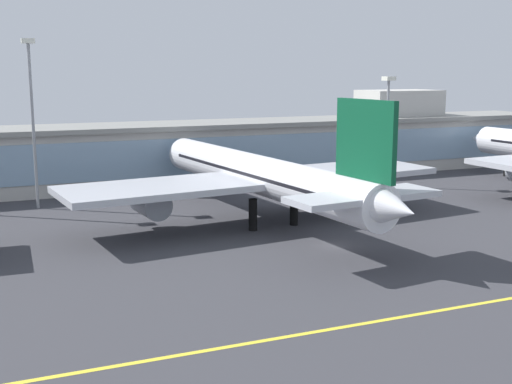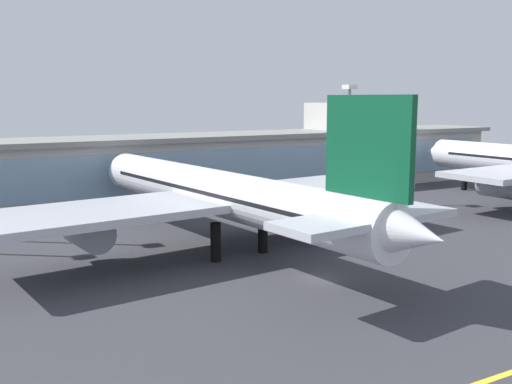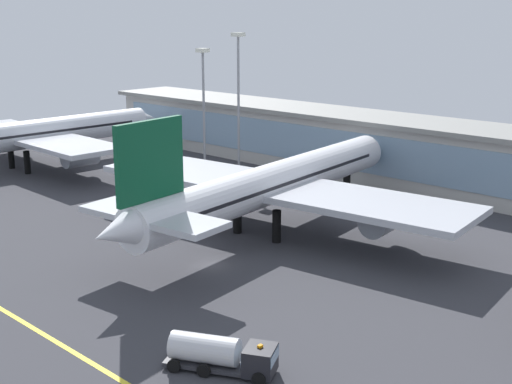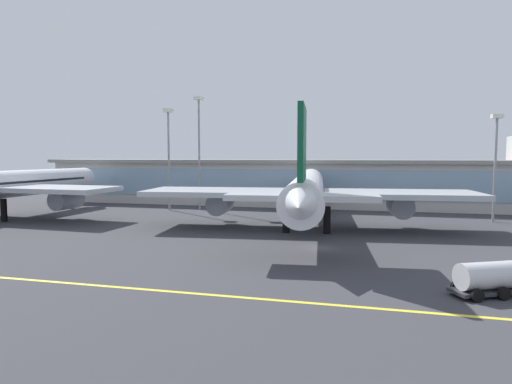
{
  "view_description": "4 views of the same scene",
  "coord_description": "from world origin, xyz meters",
  "px_view_note": "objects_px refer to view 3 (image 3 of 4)",
  "views": [
    {
      "loc": [
        -37.06,
        -64.89,
        20.24
      ],
      "look_at": [
        -6.37,
        8.31,
        5.4
      ],
      "focal_mm": 46.01,
      "sensor_mm": 36.0,
      "label": 1
    },
    {
      "loc": [
        -32.24,
        -44.48,
        17.04
      ],
      "look_at": [
        -0.48,
        11.38,
        6.83
      ],
      "focal_mm": 41.67,
      "sensor_mm": 36.0,
      "label": 2
    },
    {
      "loc": [
        52.87,
        -49.13,
        27.49
      ],
      "look_at": [
        -4.21,
        12.06,
        5.49
      ],
      "focal_mm": 47.35,
      "sensor_mm": 36.0,
      "label": 3
    },
    {
      "loc": [
        6.99,
        -57.28,
        11.77
      ],
      "look_at": [
        -9.94,
        7.39,
        6.42
      ],
      "focal_mm": 31.69,
      "sensor_mm": 36.0,
      "label": 4
    }
  ],
  "objects_px": {
    "airliner_near_left": "(34,135)",
    "apron_light_mast_west": "(203,91)",
    "apron_light_mast_centre": "(238,83)",
    "airliner_near_right": "(272,184)",
    "fuel_tanker_truck": "(224,354)"
  },
  "relations": [
    {
      "from": "airliner_near_left",
      "to": "apron_light_mast_centre",
      "type": "distance_m",
      "value": 39.03
    },
    {
      "from": "airliner_near_left",
      "to": "apron_light_mast_west",
      "type": "height_order",
      "value": "apron_light_mast_west"
    },
    {
      "from": "airliner_near_left",
      "to": "airliner_near_right",
      "type": "xyz_separation_m",
      "value": [
        56.83,
        1.88,
        0.0
      ]
    },
    {
      "from": "airliner_near_left",
      "to": "airliner_near_right",
      "type": "relative_size",
      "value": 0.92
    },
    {
      "from": "apron_light_mast_west",
      "to": "apron_light_mast_centre",
      "type": "bearing_deg",
      "value": 26.1
    },
    {
      "from": "airliner_near_left",
      "to": "apron_light_mast_west",
      "type": "relative_size",
      "value": 2.51
    },
    {
      "from": "airliner_near_right",
      "to": "apron_light_mast_centre",
      "type": "height_order",
      "value": "apron_light_mast_centre"
    },
    {
      "from": "airliner_near_left",
      "to": "apron_light_mast_west",
      "type": "xyz_separation_m",
      "value": [
        24.07,
        20.18,
        8.18
      ]
    },
    {
      "from": "fuel_tanker_truck",
      "to": "apron_light_mast_centre",
      "type": "bearing_deg",
      "value": 106.51
    },
    {
      "from": "apron_light_mast_centre",
      "to": "fuel_tanker_truck",
      "type": "bearing_deg",
      "value": -46.54
    },
    {
      "from": "airliner_near_right",
      "to": "fuel_tanker_truck",
      "type": "xyz_separation_m",
      "value": [
        21.29,
        -29.65,
        -4.78
      ]
    },
    {
      "from": "airliner_near_right",
      "to": "fuel_tanker_truck",
      "type": "height_order",
      "value": "airliner_near_right"
    },
    {
      "from": "airliner_near_right",
      "to": "apron_light_mast_west",
      "type": "xyz_separation_m",
      "value": [
        -32.75,
        18.3,
        8.18
      ]
    },
    {
      "from": "apron_light_mast_west",
      "to": "apron_light_mast_centre",
      "type": "distance_m",
      "value": 6.73
    },
    {
      "from": "fuel_tanker_truck",
      "to": "apron_light_mast_west",
      "type": "height_order",
      "value": "apron_light_mast_west"
    }
  ]
}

